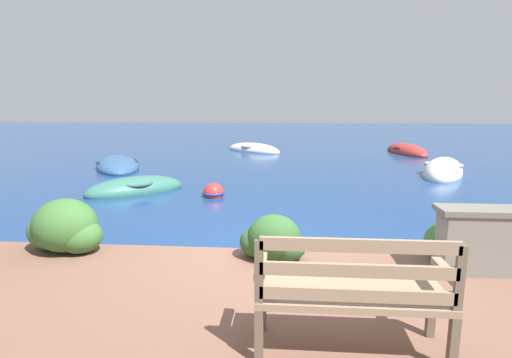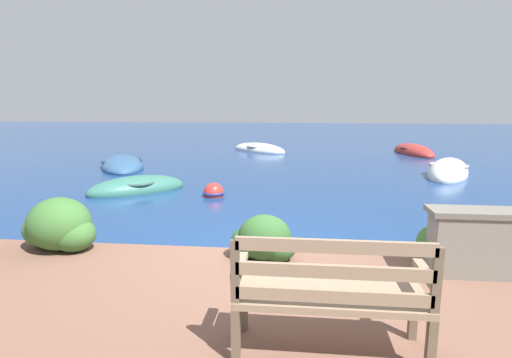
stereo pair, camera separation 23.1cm
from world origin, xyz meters
TOP-DOWN VIEW (x-y plane):
  - ground_plane at (0.00, 0.00)m, footprint 80.00×80.00m
  - park_bench at (0.67, -2.08)m, footprint 1.39×0.48m
  - hedge_clump_far_left at (-2.53, -0.26)m, footprint 0.97×0.70m
  - hedge_clump_left at (0.04, -0.32)m, footprint 0.78×0.56m
  - hedge_clump_centre at (2.29, -0.29)m, footprint 0.98×0.70m
  - rowboat_nearest at (-3.33, 4.07)m, footprint 2.35×2.17m
  - rowboat_mid at (4.71, 7.00)m, footprint 2.11×2.90m
  - rowboat_far at (-5.25, 7.55)m, footprint 2.58×3.52m
  - rowboat_outer at (5.18, 12.26)m, footprint 1.51×3.15m
  - rowboat_distant at (-1.27, 12.50)m, footprint 2.91×2.67m
  - mooring_buoy at (-1.43, 3.76)m, footprint 0.49×0.49m

SIDE VIEW (x-z plane):
  - ground_plane at x=0.00m, z-range 0.00..0.00m
  - rowboat_far at x=-5.25m, z-range -0.26..0.37m
  - rowboat_distant at x=-1.27m, z-range -0.26..0.37m
  - rowboat_nearest at x=-3.33m, z-range -0.26..0.38m
  - rowboat_outer at x=5.18m, z-range -0.30..0.42m
  - rowboat_mid at x=4.71m, z-range -0.36..0.51m
  - mooring_buoy at x=-1.43m, z-range -0.15..0.30m
  - hedge_clump_left at x=0.04m, z-range 0.18..0.72m
  - hedge_clump_far_left at x=-2.53m, z-range 0.18..0.84m
  - hedge_clump_centre at x=2.29m, z-range 0.18..0.84m
  - park_bench at x=0.67m, z-range 0.24..1.17m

